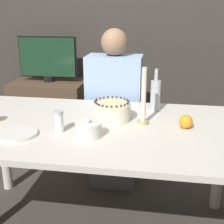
{
  "coord_description": "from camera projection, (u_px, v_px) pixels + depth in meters",
  "views": [
    {
      "loc": [
        0.36,
        -1.55,
        1.34
      ],
      "look_at": [
        0.09,
        0.09,
        0.77
      ],
      "focal_mm": 50.0,
      "sensor_mm": 36.0,
      "label": 1
    }
  ],
  "objects": [
    {
      "name": "wall_behind",
      "position": [
        125.0,
        10.0,
        2.82
      ],
      "size": [
        8.0,
        0.05,
        2.6
      ],
      "color": "#38332D",
      "rests_on": "ground_plane"
    },
    {
      "name": "dining_table",
      "position": [
        93.0,
        141.0,
        1.73
      ],
      "size": [
        1.66,
        0.93,
        0.72
      ],
      "color": "beige",
      "rests_on": "ground_plane"
    },
    {
      "name": "cake",
      "position": [
        112.0,
        111.0,
        1.76
      ],
      "size": [
        0.21,
        0.21,
        0.12
      ],
      "color": "#EFE5CC",
      "rests_on": "dining_table"
    },
    {
      "name": "sugar_bowl",
      "position": [
        89.0,
        129.0,
        1.54
      ],
      "size": [
        0.13,
        0.13,
        0.1
      ],
      "color": "silver",
      "rests_on": "dining_table"
    },
    {
      "name": "sugar_shaker",
      "position": [
        59.0,
        121.0,
        1.59
      ],
      "size": [
        0.05,
        0.05,
        0.11
      ],
      "color": "white",
      "rests_on": "dining_table"
    },
    {
      "name": "plate_stack",
      "position": [
        17.0,
        134.0,
        1.56
      ],
      "size": [
        0.2,
        0.2,
        0.02
      ],
      "color": "silver",
      "rests_on": "dining_table"
    },
    {
      "name": "candle",
      "position": [
        143.0,
        101.0,
        1.67
      ],
      "size": [
        0.06,
        0.06,
        0.31
      ],
      "color": "tan",
      "rests_on": "dining_table"
    },
    {
      "name": "bottle",
      "position": [
        156.0,
        95.0,
        1.91
      ],
      "size": [
        0.06,
        0.06,
        0.26
      ],
      "color": "#B2B7BC",
      "rests_on": "dining_table"
    },
    {
      "name": "orange_fruit_2",
      "position": [
        186.0,
        122.0,
        1.64
      ],
      "size": [
        0.07,
        0.07,
        0.07
      ],
      "color": "orange",
      "rests_on": "dining_table"
    },
    {
      "name": "person_man_blue_shirt",
      "position": [
        114.0,
        119.0,
        2.38
      ],
      "size": [
        0.4,
        0.34,
        1.19
      ],
      "rotation": [
        0.0,
        0.0,
        3.14
      ],
      "color": "#595960",
      "rests_on": "ground_plane"
    },
    {
      "name": "side_cabinet",
      "position": [
        51.0,
        116.0,
        2.97
      ],
      "size": [
        0.66,
        0.47,
        0.68
      ],
      "color": "#4C3828",
      "rests_on": "ground_plane"
    },
    {
      "name": "tv_monitor",
      "position": [
        48.0,
        58.0,
        2.79
      ],
      "size": [
        0.53,
        0.1,
        0.4
      ],
      "color": "black",
      "rests_on": "side_cabinet"
    }
  ]
}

